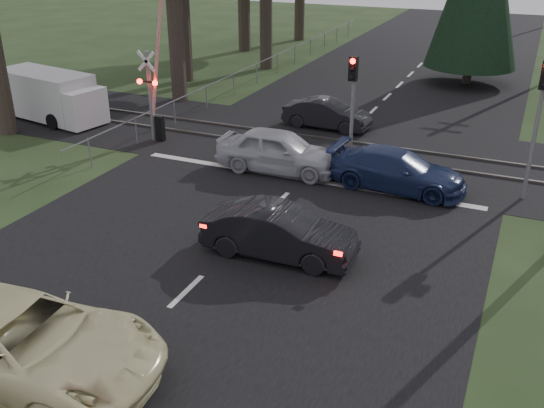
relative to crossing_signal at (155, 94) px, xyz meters
The scene contains 16 objects.
ground 12.37m from the crossing_signal, 53.38° to the right, with size 120.00×120.00×0.00m, color #213216.
road 7.56m from the crossing_signal, ahead, with size 14.00×100.00×0.01m, color black.
rail_corridor 7.88m from the crossing_signal, 16.92° to the left, with size 120.00×8.00×0.01m, color black.
stop_line 7.72m from the crossing_signal, 12.30° to the right, with size 13.00×0.35×0.00m, color silver.
rail_near 7.68m from the crossing_signal, 11.00° to the left, with size 120.00×0.12×0.10m, color #59544C.
rail_far 8.13m from the crossing_signal, 22.50° to the left, with size 120.00×0.12×0.10m, color #59544C.
crossing_signal is the anchor object (origin of this frame).
traffic_signal_right 14.88m from the crossing_signal, ahead, with size 0.68×0.48×4.70m.
traffic_signal_center 8.36m from the crossing_signal, ahead, with size 0.32×0.48×4.10m.
fence_left 12.89m from the crossing_signal, 92.37° to the left, with size 0.10×36.00×1.20m, color slate, non-canonical shape.
cream_coupe 15.08m from the crossing_signal, 67.04° to the right, with size 2.81×6.10×1.70m, color beige.
dark_hatchback 11.33m from the crossing_signal, 39.29° to the right, with size 1.50×4.31×1.42m, color black.
silver_car 6.39m from the crossing_signal, 10.72° to the right, with size 1.89×4.71×1.60m, color #AAACB2.
blue_sedan 10.76m from the crossing_signal, ahead, with size 1.95×4.79×1.39m, color #19254D.
dark_car_far 7.76m from the crossing_signal, 37.39° to the left, with size 1.39×3.97×1.31m, color black.
white_van 6.37m from the crossing_signal, behind, with size 5.99×3.01×2.24m.
Camera 1 is at (7.23, -11.05, 8.44)m, focal length 40.00 mm.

